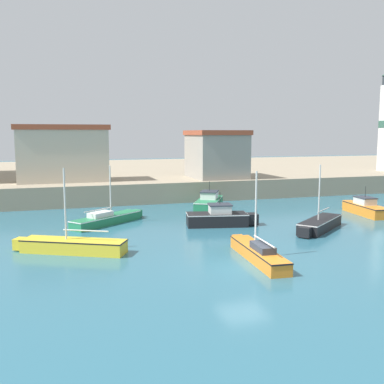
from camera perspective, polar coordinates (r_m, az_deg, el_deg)
ground_plane at (r=23.50m, az=6.51°, el=-9.41°), size 200.00×200.00×0.00m
quay_seawall at (r=62.72m, az=-9.03°, el=2.07°), size 120.00×40.00×2.01m
motorboat_black_1 at (r=33.34m, az=3.52°, el=-3.25°), size 5.47×2.77×2.52m
sailboat_black_2 at (r=33.06m, az=15.87°, el=-3.93°), size 5.51×4.68×4.66m
sailboat_orange_3 at (r=24.65m, az=8.37°, el=-7.59°), size 1.62×6.76×4.79m
sailboat_yellow_4 at (r=26.82m, az=-15.06°, el=-6.55°), size 6.42×4.07×4.87m
sailboat_green_5 at (r=34.43m, az=-10.72°, el=-3.35°), size 6.00×5.04×4.40m
motorboat_orange_6 at (r=40.60m, az=21.13°, el=-1.89°), size 2.16×5.79×2.38m
motorboat_green_7 at (r=40.78m, az=2.21°, el=-1.29°), size 4.26×6.16×2.51m
harbor_shed_near_wharf at (r=46.92m, az=-16.09°, el=4.79°), size 9.06×4.76×5.64m
harbor_shed_mid_row at (r=48.91m, az=3.11°, el=4.86°), size 5.57×6.72×5.11m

